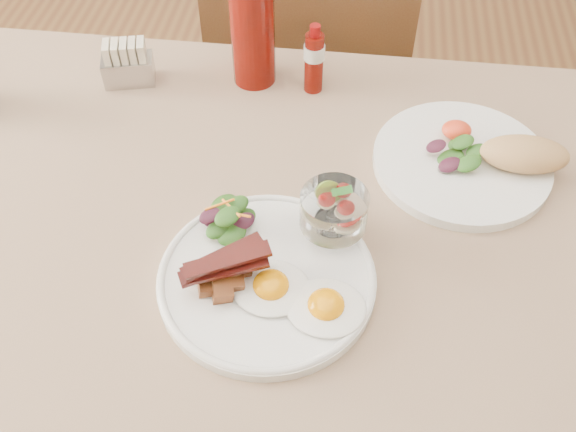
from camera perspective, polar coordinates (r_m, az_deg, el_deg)
name	(u,v)px	position (r m, az deg, el deg)	size (l,w,h in m)	color
table	(268,274)	(0.95, -1.83, -5.14)	(1.33, 0.88, 0.75)	#523519
chair_far	(310,77)	(1.52, 1.98, 12.25)	(0.42, 0.42, 0.93)	#523519
main_plate	(267,279)	(0.83, -1.90, -5.63)	(0.28, 0.28, 0.02)	white
fried_eggs	(298,296)	(0.79, 0.91, -7.14)	(0.19, 0.14, 0.03)	white
bacon_potato_pile	(224,272)	(0.80, -5.69, -4.98)	(0.12, 0.08, 0.05)	brown
side_salad	(228,220)	(0.86, -5.31, -0.34)	(0.08, 0.07, 0.04)	#1B4B14
fruit_cup	(334,210)	(0.82, 4.10, 0.51)	(0.09, 0.09, 0.09)	white
second_plate	(477,159)	(1.00, 16.42, 4.92)	(0.29, 0.27, 0.07)	white
ketchup_bottle	(253,28)	(1.08, -3.17, 16.38)	(0.09, 0.09, 0.21)	#590A05
hot_sauce_bottle	(314,60)	(1.08, 2.33, 13.73)	(0.04, 0.04, 0.12)	#590A05
sugar_caddy	(128,65)	(1.14, -14.07, 12.89)	(0.09, 0.07, 0.08)	#ACABB0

